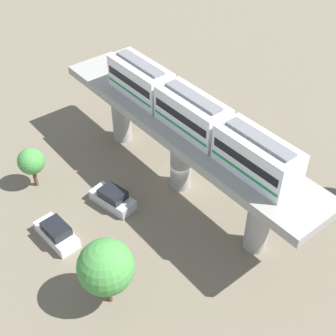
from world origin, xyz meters
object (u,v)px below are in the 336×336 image
Objects in this scene: tree_near_viaduct at (106,267)px; tree_far_corner at (31,162)px; parked_car_white at (57,233)px; train at (192,114)px; parked_car_silver at (113,198)px.

tree_near_viaduct reaches higher than tree_far_corner.
parked_car_white is at bearing 76.62° from tree_far_corner.
tree_near_viaduct is (11.98, 5.00, -4.77)m from train.
parked_car_white is 1.05× the size of tree_far_corner.
train is 4.75× the size of parked_car_white.
tree_near_viaduct is (-0.16, 7.58, 3.16)m from parked_car_white.
train reaches higher than tree_near_viaduct.
train is at bearing 137.02° from tree_far_corner.
tree_near_viaduct is 14.85m from tree_far_corner.
parked_car_white is 7.64m from tree_far_corner.
parked_car_white is 5.84m from parked_car_silver.
train reaches higher than tree_far_corner.
tree_near_viaduct is at bearing 42.75° from parked_car_silver.
parked_car_white and parked_car_silver have the same top height.
train reaches higher than parked_car_silver.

